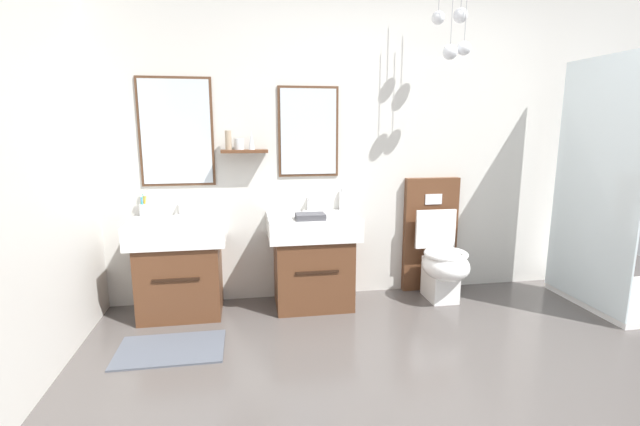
{
  "coord_description": "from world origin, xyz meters",
  "views": [
    {
      "loc": [
        -1.26,
        -1.86,
        1.43
      ],
      "look_at": [
        -0.7,
        1.47,
        0.77
      ],
      "focal_mm": 24.93,
      "sensor_mm": 36.0,
      "label": 1
    }
  ],
  "objects_px": {
    "toilet": "(437,253)",
    "soap_dispenser": "(343,201)",
    "vanity_sink_right": "(313,258)",
    "folded_hand_towel": "(310,216)",
    "toothbrush_cup": "(144,209)",
    "vanity_sink_left": "(180,264)",
    "shower_tray": "(620,258)"
  },
  "relations": [
    {
      "from": "vanity_sink_right",
      "to": "toothbrush_cup",
      "type": "xyz_separation_m",
      "value": [
        -1.3,
        0.18,
        0.41
      ]
    },
    {
      "from": "toothbrush_cup",
      "to": "soap_dispenser",
      "type": "height_order",
      "value": "toothbrush_cup"
    },
    {
      "from": "vanity_sink_left",
      "to": "vanity_sink_right",
      "type": "height_order",
      "value": "same"
    },
    {
      "from": "vanity_sink_right",
      "to": "toilet",
      "type": "distance_m",
      "value": 1.07
    },
    {
      "from": "folded_hand_towel",
      "to": "vanity_sink_right",
      "type": "bearing_deg",
      "value": 75.57
    },
    {
      "from": "toilet",
      "to": "folded_hand_towel",
      "type": "bearing_deg",
      "value": -171.27
    },
    {
      "from": "folded_hand_towel",
      "to": "shower_tray",
      "type": "height_order",
      "value": "shower_tray"
    },
    {
      "from": "vanity_sink_right",
      "to": "soap_dispenser",
      "type": "height_order",
      "value": "soap_dispenser"
    },
    {
      "from": "toilet",
      "to": "soap_dispenser",
      "type": "height_order",
      "value": "toilet"
    },
    {
      "from": "toilet",
      "to": "folded_hand_towel",
      "type": "height_order",
      "value": "toilet"
    },
    {
      "from": "toothbrush_cup",
      "to": "vanity_sink_left",
      "type": "bearing_deg",
      "value": -32.86
    },
    {
      "from": "vanity_sink_left",
      "to": "vanity_sink_right",
      "type": "relative_size",
      "value": 1.0
    },
    {
      "from": "toilet",
      "to": "toothbrush_cup",
      "type": "bearing_deg",
      "value": 176.12
    },
    {
      "from": "soap_dispenser",
      "to": "folded_hand_towel",
      "type": "relative_size",
      "value": 0.84
    },
    {
      "from": "toothbrush_cup",
      "to": "folded_hand_towel",
      "type": "height_order",
      "value": "toothbrush_cup"
    },
    {
      "from": "vanity_sink_right",
      "to": "toilet",
      "type": "relative_size",
      "value": 0.75
    },
    {
      "from": "vanity_sink_right",
      "to": "toilet",
      "type": "bearing_deg",
      "value": 0.83
    },
    {
      "from": "folded_hand_towel",
      "to": "shower_tray",
      "type": "bearing_deg",
      "value": -5.86
    },
    {
      "from": "soap_dispenser",
      "to": "shower_tray",
      "type": "distance_m",
      "value": 2.28
    },
    {
      "from": "folded_hand_towel",
      "to": "shower_tray",
      "type": "xyz_separation_m",
      "value": [
        2.48,
        -0.25,
        -0.37
      ]
    },
    {
      "from": "vanity_sink_right",
      "to": "soap_dispenser",
      "type": "xyz_separation_m",
      "value": [
        0.28,
        0.19,
        0.43
      ]
    },
    {
      "from": "vanity_sink_right",
      "to": "soap_dispenser",
      "type": "relative_size",
      "value": 4.01
    },
    {
      "from": "shower_tray",
      "to": "toilet",
      "type": "bearing_deg",
      "value": 162.7
    },
    {
      "from": "vanity_sink_left",
      "to": "shower_tray",
      "type": "relative_size",
      "value": 0.38
    },
    {
      "from": "vanity_sink_right",
      "to": "folded_hand_towel",
      "type": "distance_m",
      "value": 0.4
    },
    {
      "from": "folded_hand_towel",
      "to": "shower_tray",
      "type": "distance_m",
      "value": 2.52
    },
    {
      "from": "toilet",
      "to": "soap_dispenser",
      "type": "xyz_separation_m",
      "value": [
        -0.79,
        0.17,
        0.45
      ]
    },
    {
      "from": "toilet",
      "to": "shower_tray",
      "type": "xyz_separation_m",
      "value": [
        1.37,
        -0.43,
        0.02
      ]
    },
    {
      "from": "vanity_sink_right",
      "to": "shower_tray",
      "type": "relative_size",
      "value": 0.38
    },
    {
      "from": "soap_dispenser",
      "to": "vanity_sink_right",
      "type": "bearing_deg",
      "value": -146.65
    },
    {
      "from": "toothbrush_cup",
      "to": "soap_dispenser",
      "type": "relative_size",
      "value": 1.12
    },
    {
      "from": "folded_hand_towel",
      "to": "toilet",
      "type": "bearing_deg",
      "value": 8.73
    }
  ]
}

